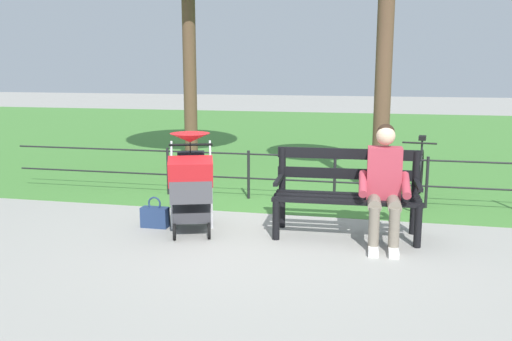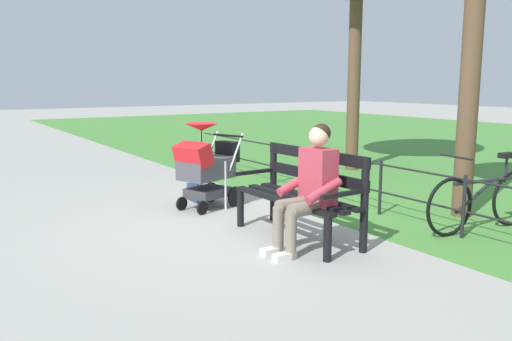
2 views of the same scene
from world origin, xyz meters
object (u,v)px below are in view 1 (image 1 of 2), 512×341
at_px(stroller, 191,181).
at_px(handbag, 155,217).
at_px(park_bench, 347,189).
at_px(bicycle, 419,175).
at_px(person_on_bench, 384,182).

height_order(stroller, handbag, stroller).
relative_size(park_bench, bicycle, 0.98).
height_order(park_bench, bicycle, park_bench).
bearing_deg(handbag, park_bench, -174.97).
height_order(handbag, bicycle, bicycle).
bearing_deg(person_on_bench, bicycle, -103.55).
distance_m(person_on_bench, bicycle, 2.18).
distance_m(stroller, bicycle, 3.41).
xyz_separation_m(park_bench, bicycle, (-0.91, -1.87, -0.16)).
distance_m(park_bench, person_on_bench, 0.48).
bearing_deg(handbag, bicycle, -146.51).
distance_m(handbag, bicycle, 3.75).
bearing_deg(person_on_bench, park_bench, -29.09).
distance_m(stroller, handbag, 0.68).
bearing_deg(person_on_bench, stroller, 1.59).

